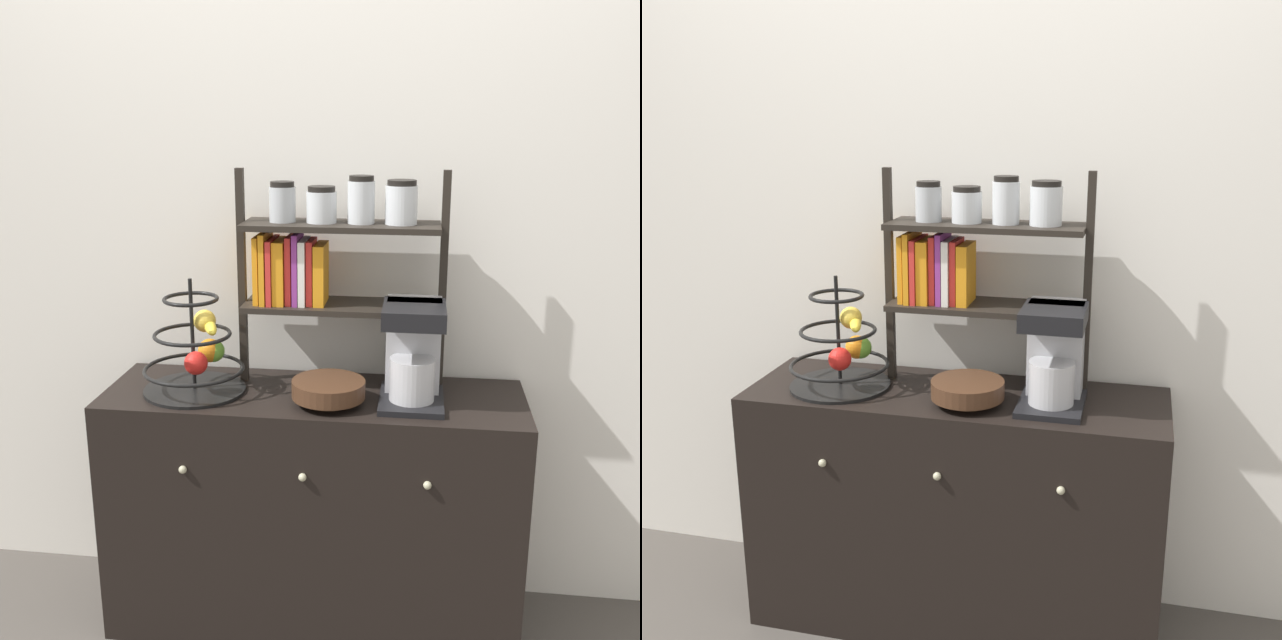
# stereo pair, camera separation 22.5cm
# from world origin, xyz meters

# --- Properties ---
(wall_back) EXTENTS (7.00, 0.05, 2.60)m
(wall_back) POSITION_xyz_m (0.00, 0.46, 1.30)
(wall_back) COLOR silver
(wall_back) RESTS_ON ground_plane
(sideboard) EXTENTS (1.30, 0.44, 0.80)m
(sideboard) POSITION_xyz_m (0.00, 0.21, 0.40)
(sideboard) COLOR black
(sideboard) RESTS_ON ground_plane
(coffee_maker) EXTENTS (0.19, 0.25, 0.30)m
(coffee_maker) POSITION_xyz_m (0.30, 0.20, 0.95)
(coffee_maker) COLOR black
(coffee_maker) RESTS_ON sideboard
(fruit_stand) EXTENTS (0.32, 0.32, 0.36)m
(fruit_stand) POSITION_xyz_m (-0.36, 0.19, 0.92)
(fruit_stand) COLOR black
(fruit_stand) RESTS_ON sideboard
(wooden_bowl) EXTENTS (0.22, 0.22, 0.07)m
(wooden_bowl) POSITION_xyz_m (0.06, 0.13, 0.84)
(wooden_bowl) COLOR #422819
(wooden_bowl) RESTS_ON sideboard
(shelf_hutch) EXTENTS (0.65, 0.20, 0.68)m
(shelf_hutch) POSITION_xyz_m (0.02, 0.30, 1.23)
(shelf_hutch) COLOR black
(shelf_hutch) RESTS_ON sideboard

